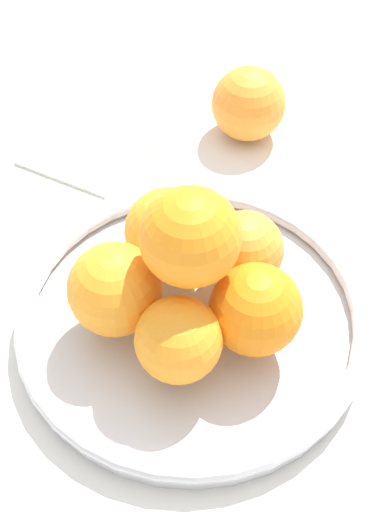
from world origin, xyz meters
name	(u,v)px	position (x,y,z in m)	size (l,w,h in m)	color
ground_plane	(192,327)	(0.00, 0.00, 0.00)	(4.00, 4.00, 0.00)	silver
fruit_bowl	(192,318)	(0.00, 0.00, 0.01)	(0.30, 0.30, 0.03)	silver
orange_pile	(189,273)	(0.00, 0.00, 0.08)	(0.19, 0.18, 0.14)	orange
stray_orange	(248,104)	(-0.01, -0.27, 0.04)	(0.08, 0.08, 0.08)	orange
napkin_folded	(88,147)	(0.16, -0.21, 0.00)	(0.12, 0.12, 0.01)	silver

